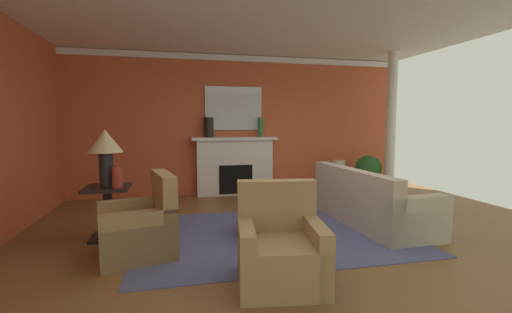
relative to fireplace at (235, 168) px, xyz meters
The scene contains 21 objects.
ground_plane 3.02m from the fireplace, 88.28° to the right, with size 8.97×8.97×0.00m, color brown.
wall_fireplace 0.93m from the fireplace, 67.12° to the left, with size 7.50×0.12×2.96m, color #C65633.
ceiling_panel 3.59m from the fireplace, 88.09° to the right, with size 7.50×6.82×0.06m, color white.
crown_moulding 2.31m from the fireplace, 55.75° to the left, with size 7.50×0.08×0.12m, color white.
area_rug 2.78m from the fireplace, 88.29° to the right, with size 3.63×2.55×0.01m, color #4C517A.
fireplace is the anchor object (origin of this frame).
mantel_mirror 1.26m from the fireplace, 90.00° to the left, with size 1.21×0.04×0.91m, color silver.
sofa 3.06m from the fireplace, 57.23° to the right, with size 1.00×2.14×0.85m.
armchair_near_window 3.49m from the fireplace, 117.69° to the right, with size 0.95×0.95×0.95m.
armchair_facing_fireplace 4.11m from the fireplace, 93.36° to the right, with size 0.91×0.91×0.95m.
coffee_table 2.73m from the fireplace, 88.29° to the right, with size 1.00×1.00×0.45m.
side_table 3.17m from the fireplace, 131.49° to the right, with size 0.56×0.56×0.70m.
table_lamp 3.23m from the fireplace, 131.49° to the right, with size 0.44×0.44×0.75m.
vase_on_side_table 3.17m from the fireplace, 128.01° to the right, with size 0.13×0.13×0.27m, color #9E3328.
vase_tall_corner 2.27m from the fireplace, ahead, with size 0.29×0.29×0.72m, color beige.
vase_mantel_right 1.02m from the fireplace, ahead, with size 0.11×0.11×0.41m, color #33703D.
vase_mantel_left 1.02m from the fireplace, behind, with size 0.20×0.20×0.41m, color black.
book_red_cover 2.62m from the fireplace, 87.80° to the right, with size 0.23×0.17×0.04m, color navy.
book_art_folio 2.78m from the fireplace, 90.74° to the right, with size 0.22×0.20×0.04m, color navy.
potted_plant 2.89m from the fireplace, 10.51° to the right, with size 0.56×0.56×0.83m.
column_white 3.36m from the fireplace, 15.11° to the right, with size 0.20×0.20×2.96m, color white.
Camera 1 is at (-1.27, -4.18, 1.54)m, focal length 24.03 mm.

